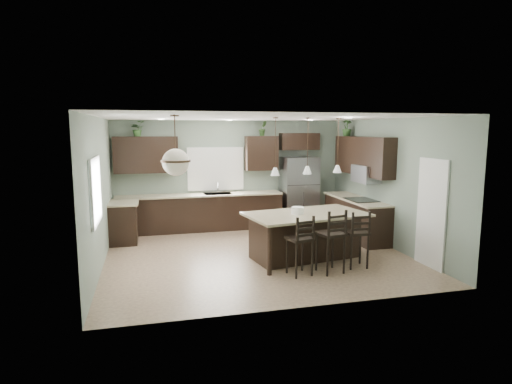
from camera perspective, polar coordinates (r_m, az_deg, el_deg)
The scene contains 33 objects.
ground at distance 8.95m, azimuth 0.01°, elevation -8.33°, with size 6.00×6.00×0.00m, color #9E8466.
pantry_door at distance 8.60m, azimuth 22.34°, elevation -2.66°, with size 0.04×0.82×2.04m, color white.
window_back at distance 11.23m, azimuth -5.41°, elevation 3.10°, with size 1.35×0.02×1.00m, color white.
window_left at distance 7.64m, azimuth -20.69°, elevation 0.15°, with size 0.02×1.10×1.00m, color white.
left_return_cabs at distance 10.25m, azimuth -17.25°, elevation -3.96°, with size 0.60×0.90×0.90m, color black.
left_return_countertop at distance 10.17m, azimuth -17.25°, elevation -1.37°, with size 0.66×0.96×0.04m, color #BAAF8D.
back_lower_cabs at distance 11.04m, azimuth -7.41°, elevation -2.79°, with size 4.20×0.60×0.90m, color black.
back_countertop at distance 10.94m, azimuth -7.45°, elevation -0.40°, with size 4.20×0.66×0.04m, color #BAAF8D.
sink_inset at distance 11.00m, azimuth -5.12°, elevation -0.23°, with size 0.70×0.45×0.01m, color gray.
faucet at distance 10.95m, azimuth -5.11°, elevation 0.49°, with size 0.02×0.02×0.28m, color silver.
back_upper_left at distance 10.91m, azimuth -14.46°, elevation 4.83°, with size 1.55×0.34×0.90m, color black.
back_upper_right at distance 11.29m, azimuth 0.74°, elevation 5.20°, with size 0.85×0.34×0.90m, color black.
fridge_header at distance 11.59m, azimuth 5.80°, elevation 6.72°, with size 1.05×0.34×0.45m, color black.
right_lower_cabs at distance 10.58m, azimuth 13.16°, elevation -3.43°, with size 0.60×2.35×0.90m, color black.
right_countertop at distance 10.49m, azimuth 13.14°, elevation -0.92°, with size 0.66×2.35×0.04m, color #BAAF8D.
cooktop at distance 10.25m, azimuth 13.85°, elevation -1.02°, with size 0.58×0.75×0.02m, color black.
wall_oven_front at distance 10.21m, azimuth 12.34°, elevation -3.83°, with size 0.01×0.72×0.60m, color gray.
right_upper_cabs at distance 10.45m, azimuth 14.06°, elevation 4.70°, with size 0.34×2.35×0.90m, color black.
microwave at distance 10.22m, azimuth 14.46°, elevation 2.36°, with size 0.40×0.75×0.40m, color gray.
refrigerator at distance 11.44m, azimuth 5.73°, elevation 0.04°, with size 0.90×0.74×1.85m, color #93939B.
kitchen_island at distance 8.62m, azimuth 6.70°, elevation -5.85°, with size 2.34×1.33×0.92m, color black.
serving_dish at distance 8.41m, azimuth 5.58°, elevation -2.48°, with size 0.24×0.24×0.14m, color white.
bar_stool_left at distance 7.64m, azimuth 5.83°, elevation -7.05°, with size 0.40×0.40×1.09m, color black.
bar_stool_center at distance 7.84m, azimuth 9.90°, elevation -6.42°, with size 0.43×0.43×1.17m, color black.
bar_stool_right at distance 8.25m, azimuth 13.22°, elevation -6.08°, with size 0.40×0.40×1.09m, color black.
pendant_left at distance 8.03m, azimuth 2.59°, elevation 6.07°, with size 0.17×0.17×1.10m, color white, non-canonical shape.
pendant_center at distance 8.37m, azimuth 6.91°, elevation 6.11°, with size 0.17×0.17×1.10m, color silver, non-canonical shape.
pendant_right at distance 8.75m, azimuth 10.87°, elevation 6.11°, with size 0.17×0.17×1.10m, color white, non-canonical shape.
chandelier at distance 6.91m, azimuth -10.72°, elevation 6.12°, with size 0.47×0.47×0.97m, color beige, non-canonical shape.
plant_back_left at distance 10.87m, azimuth -15.50°, elevation 8.15°, with size 0.34×0.29×0.38m, color #2F5525.
plant_back_right at distance 11.25m, azimuth 0.92°, elevation 8.49°, with size 0.22×0.18×0.40m, color #325525.
plant_right_wall at distance 11.16m, azimuth 12.02°, elevation 8.42°, with size 0.25×0.25×0.44m, color #294A20.
room_shell at distance 8.62m, azimuth 0.01°, elevation 2.56°, with size 6.00×6.00×6.00m.
Camera 1 is at (-2.10, -8.32, 2.56)m, focal length 30.00 mm.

